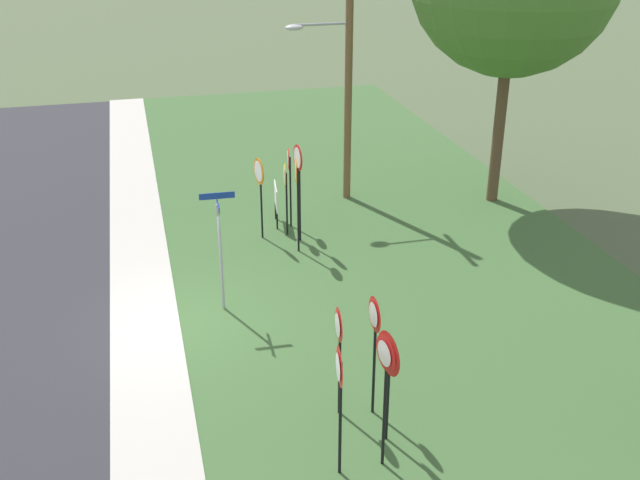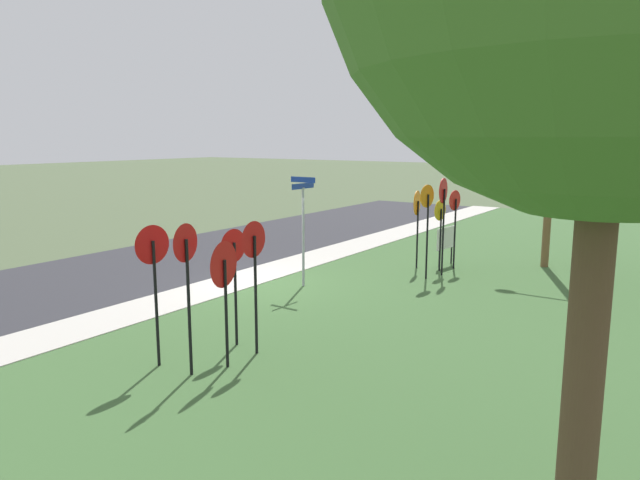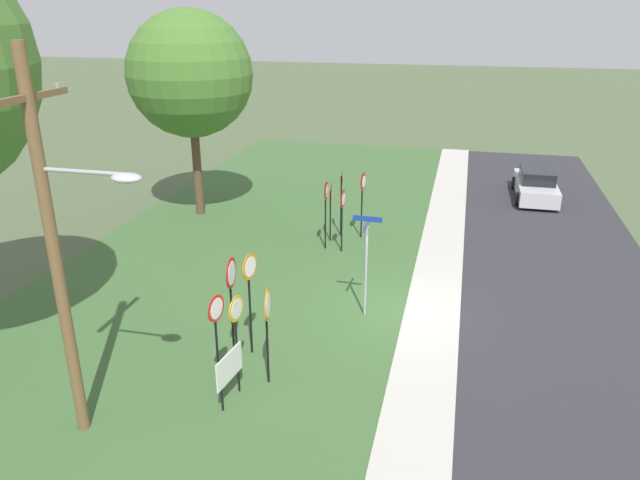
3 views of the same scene
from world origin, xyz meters
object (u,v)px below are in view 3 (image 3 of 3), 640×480
Objects in this scene: notice_board at (229,369)px; yield_sign_far_left at (363,190)px; yield_sign_center at (342,187)px; utility_pole at (59,242)px; yield_sign_near_right at (326,199)px; street_name_post at (366,258)px; parked_sedan_distant at (536,185)px; yield_sign_near_left at (343,206)px; yield_sign_far_right at (331,198)px; stop_sign_far_left at (250,283)px; stop_sign_far_center at (268,315)px; oak_tree_right at (190,74)px; stop_sign_near_right at (217,324)px; stop_sign_far_right at (236,321)px; stop_sign_near_left at (232,289)px.

yield_sign_far_left is at bearing 1.97° from notice_board.
utility_pole is at bearing 157.71° from yield_sign_center.
yield_sign_near_right is 1.82m from yield_sign_far_left.
street_name_post is (-4.74, -2.25, -0.10)m from yield_sign_near_right.
notice_board is (-10.90, 0.30, -1.14)m from yield_sign_center.
yield_sign_center is 0.88× the size of street_name_post.
parked_sedan_distant is at bearing -16.48° from notice_board.
yield_sign_near_left is at bearing 171.35° from yield_sign_far_left.
yield_sign_far_right reaches higher than parked_sedan_distant.
street_name_post is at bearing -37.30° from utility_pole.
stop_sign_far_left is 1.20× the size of yield_sign_far_right.
oak_tree_right reaches higher than stop_sign_far_center.
yield_sign_far_right is 0.76× the size of street_name_post.
street_name_post is 0.69× the size of parked_sedan_distant.
stop_sign_near_right is 1.07× the size of yield_sign_far_right.
street_name_post reaches higher than stop_sign_near_right.
stop_sign_far_left reaches higher than yield_sign_center.
stop_sign_far_center is 0.79m from stop_sign_far_right.
stop_sign_far_center is at bearing -176.58° from yield_sign_near_right.
yield_sign_near_left is at bearing 138.94° from parked_sedan_distant.
oak_tree_right is 1.89× the size of parked_sedan_distant.
stop_sign_near_left is 1.25× the size of yield_sign_near_left.
yield_sign_center is at bearing 98.85° from yield_sign_far_left.
street_name_post is at bearing -131.20° from oak_tree_right.
utility_pole is 6.28× the size of notice_board.
yield_sign_far_right is at bearing -1.04° from yield_sign_near_right.
yield_sign_center reaches higher than stop_sign_far_right.
stop_sign_near_left reaches higher than parked_sedan_distant.
stop_sign_near_right is at bearing 59.35° from notice_board.
street_name_post is 0.36× the size of oak_tree_right.
stop_sign_near_right is at bearing 168.62° from yield_sign_far_right.
stop_sign_near_right is at bearing 177.61° from yield_sign_near_left.
stop_sign_far_center is at bearing -148.78° from oak_tree_right.
utility_pole reaches higher than parked_sedan_distant.
yield_sign_near_left is 1.02× the size of yield_sign_far_right.
parked_sedan_distant is at bearing -67.65° from oak_tree_right.
stop_sign_far_left is 0.91× the size of street_name_post.
notice_board is at bearing -163.58° from stop_sign_far_right.
yield_sign_far_right reaches higher than notice_board.
parked_sedan_distant is (7.04, -6.97, -1.31)m from yield_sign_far_left.
utility_pole reaches higher than street_name_post.
yield_sign_near_right is at bearing 27.32° from street_name_post.
street_name_post is (4.44, -2.63, 0.03)m from stop_sign_near_right.
stop_sign_far_right is at bearing 178.79° from yield_sign_near_left.
utility_pole is 22.58m from parked_sedan_distant.
utility_pole is 1.78× the size of parked_sedan_distant.
stop_sign_near_right is 1.12× the size of stop_sign_far_right.
stop_sign_far_right is 13.47m from oak_tree_right.
stop_sign_far_left is 12.32m from oak_tree_right.
stop_sign_near_left is 0.96× the size of street_name_post.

